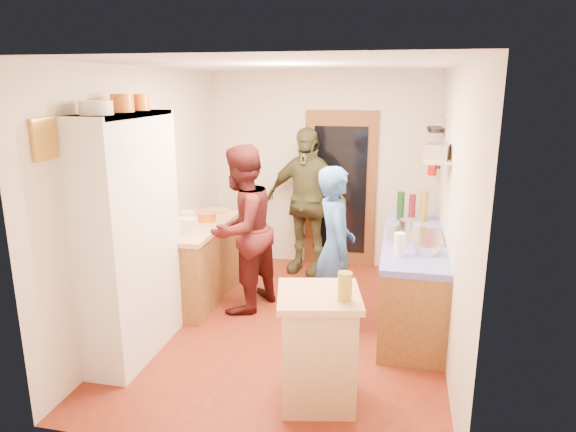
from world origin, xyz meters
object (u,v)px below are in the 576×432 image
(island_base, at_px, (318,351))
(person_back, at_px, (307,201))
(person_hob, at_px, (339,249))
(person_left, at_px, (247,229))
(right_counter_base, at_px, (411,279))
(hutch_body, at_px, (130,238))

(island_base, height_order, person_back, person_back)
(person_hob, bearing_deg, person_left, 59.30)
(person_left, height_order, person_back, person_back)
(person_left, bearing_deg, island_base, 53.31)
(right_counter_base, distance_m, person_left, 1.84)
(right_counter_base, bearing_deg, person_back, 140.50)
(person_hob, bearing_deg, island_base, 162.92)
(right_counter_base, bearing_deg, island_base, -112.84)
(hutch_body, height_order, person_left, hutch_body)
(person_hob, bearing_deg, person_back, 4.24)
(hutch_body, bearing_deg, person_back, 64.15)
(right_counter_base, xyz_separation_m, person_back, (-1.34, 1.10, 0.54))
(hutch_body, xyz_separation_m, island_base, (1.77, -0.43, -0.67))
(hutch_body, relative_size, person_hob, 1.32)
(right_counter_base, relative_size, person_left, 1.21)
(hutch_body, xyz_separation_m, person_back, (1.16, 2.40, -0.14))
(island_base, distance_m, person_hob, 1.38)
(hutch_body, relative_size, right_counter_base, 1.00)
(person_hob, height_order, person_left, person_left)
(person_back, bearing_deg, person_left, -94.50)
(person_hob, xyz_separation_m, person_left, (-1.03, 0.24, 0.08))
(right_counter_base, distance_m, person_back, 1.81)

